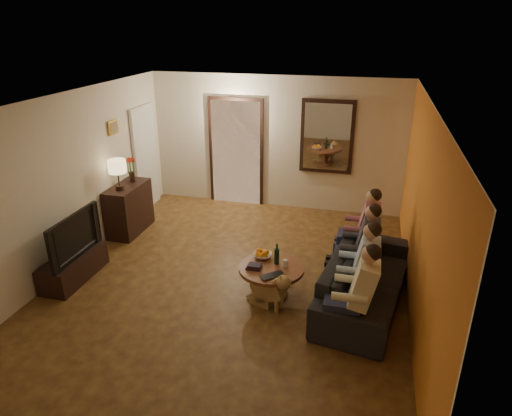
% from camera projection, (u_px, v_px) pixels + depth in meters
% --- Properties ---
extents(floor, '(5.00, 6.00, 0.01)m').
position_uv_depth(floor, '(231.00, 279.00, 6.74)').
color(floor, '#422311').
rests_on(floor, ground).
extents(ceiling, '(5.00, 6.00, 0.01)m').
position_uv_depth(ceiling, '(227.00, 101.00, 5.74)').
color(ceiling, white).
rests_on(ceiling, back_wall).
extents(back_wall, '(5.00, 0.02, 2.60)m').
position_uv_depth(back_wall, '(275.00, 143.00, 8.92)').
color(back_wall, beige).
rests_on(back_wall, floor).
extents(front_wall, '(5.00, 0.02, 2.60)m').
position_uv_depth(front_wall, '(114.00, 332.00, 3.56)').
color(front_wall, beige).
rests_on(front_wall, floor).
extents(left_wall, '(0.02, 6.00, 2.60)m').
position_uv_depth(left_wall, '(70.00, 182.00, 6.81)').
color(left_wall, beige).
rests_on(left_wall, floor).
extents(right_wall, '(0.02, 6.00, 2.60)m').
position_uv_depth(right_wall, '(421.00, 215.00, 5.67)').
color(right_wall, beige).
rests_on(right_wall, floor).
extents(orange_accent, '(0.01, 6.00, 2.60)m').
position_uv_depth(orange_accent, '(420.00, 215.00, 5.67)').
color(orange_accent, orange).
rests_on(orange_accent, right_wall).
extents(kitchen_doorway, '(1.00, 0.06, 2.10)m').
position_uv_depth(kitchen_doorway, '(236.00, 153.00, 9.18)').
color(kitchen_doorway, '#FFE0A5').
rests_on(kitchen_doorway, floor).
extents(door_trim, '(1.12, 0.04, 2.22)m').
position_uv_depth(door_trim, '(236.00, 153.00, 9.17)').
color(door_trim, black).
rests_on(door_trim, floor).
extents(fridge_glimpse, '(0.45, 0.03, 1.70)m').
position_uv_depth(fridge_glimpse, '(248.00, 161.00, 9.19)').
color(fridge_glimpse, silver).
rests_on(fridge_glimpse, floor).
extents(mirror_frame, '(1.00, 0.05, 1.40)m').
position_uv_depth(mirror_frame, '(327.00, 137.00, 8.58)').
color(mirror_frame, black).
rests_on(mirror_frame, back_wall).
extents(mirror_glass, '(0.86, 0.02, 1.26)m').
position_uv_depth(mirror_glass, '(327.00, 137.00, 8.55)').
color(mirror_glass, white).
rests_on(mirror_glass, back_wall).
extents(white_door, '(0.06, 0.85, 2.04)m').
position_uv_depth(white_door, '(145.00, 158.00, 8.97)').
color(white_door, white).
rests_on(white_door, floor).
extents(framed_art, '(0.03, 0.28, 0.24)m').
position_uv_depth(framed_art, '(113.00, 127.00, 7.75)').
color(framed_art, '#B28C33').
rests_on(framed_art, left_wall).
extents(art_canvas, '(0.01, 0.22, 0.18)m').
position_uv_depth(art_canvas, '(114.00, 127.00, 7.75)').
color(art_canvas, brown).
rests_on(art_canvas, left_wall).
extents(dresser, '(0.45, 0.98, 0.87)m').
position_uv_depth(dresser, '(129.00, 209.00, 8.11)').
color(dresser, black).
rests_on(dresser, floor).
extents(table_lamp, '(0.30, 0.30, 0.54)m').
position_uv_depth(table_lamp, '(118.00, 175.00, 7.64)').
color(table_lamp, beige).
rests_on(table_lamp, dresser).
extents(flower_vase, '(0.14, 0.14, 0.44)m').
position_uv_depth(flower_vase, '(131.00, 170.00, 8.05)').
color(flower_vase, '#B32613').
rests_on(flower_vase, dresser).
extents(tv_stand, '(0.45, 1.13, 0.38)m').
position_uv_depth(tv_stand, '(74.00, 267.00, 6.69)').
color(tv_stand, black).
rests_on(tv_stand, floor).
extents(tv, '(1.14, 0.15, 0.65)m').
position_uv_depth(tv, '(68.00, 235.00, 6.50)').
color(tv, black).
rests_on(tv, tv_stand).
extents(sofa, '(2.45, 1.30, 0.68)m').
position_uv_depth(sofa, '(366.00, 279.00, 6.11)').
color(sofa, black).
rests_on(sofa, floor).
extents(person_a, '(0.60, 0.40, 1.20)m').
position_uv_depth(person_a, '(357.00, 298.00, 5.22)').
color(person_a, tan).
rests_on(person_a, sofa).
extents(person_b, '(0.60, 0.40, 1.20)m').
position_uv_depth(person_b, '(359.00, 272.00, 5.76)').
color(person_b, tan).
rests_on(person_b, sofa).
extents(person_c, '(0.60, 0.40, 1.20)m').
position_uv_depth(person_c, '(361.00, 250.00, 6.30)').
color(person_c, tan).
rests_on(person_c, sofa).
extents(person_d, '(0.60, 0.40, 1.20)m').
position_uv_depth(person_d, '(363.00, 232.00, 6.83)').
color(person_d, tan).
rests_on(person_d, sofa).
extents(dog, '(0.61, 0.41, 0.56)m').
position_uv_depth(dog, '(269.00, 288.00, 6.00)').
color(dog, '#997946').
rests_on(dog, floor).
extents(coffee_table, '(1.02, 1.02, 0.45)m').
position_uv_depth(coffee_table, '(271.00, 281.00, 6.27)').
color(coffee_table, brown).
rests_on(coffee_table, floor).
extents(bowl, '(0.26, 0.26, 0.06)m').
position_uv_depth(bowl, '(262.00, 255.00, 6.41)').
color(bowl, white).
rests_on(bowl, coffee_table).
extents(oranges, '(0.20, 0.20, 0.08)m').
position_uv_depth(oranges, '(262.00, 251.00, 6.38)').
color(oranges, orange).
rests_on(oranges, bowl).
extents(wine_bottle, '(0.07, 0.07, 0.31)m').
position_uv_depth(wine_bottle, '(277.00, 254.00, 6.20)').
color(wine_bottle, black).
rests_on(wine_bottle, coffee_table).
extents(wine_glass, '(0.06, 0.06, 0.10)m').
position_uv_depth(wine_glass, '(285.00, 263.00, 6.17)').
color(wine_glass, silver).
rests_on(wine_glass, coffee_table).
extents(book_stack, '(0.20, 0.15, 0.07)m').
position_uv_depth(book_stack, '(254.00, 266.00, 6.13)').
color(book_stack, black).
rests_on(book_stack, coffee_table).
extents(laptop, '(0.39, 0.38, 0.03)m').
position_uv_depth(laptop, '(274.00, 277.00, 5.90)').
color(laptop, black).
rests_on(laptop, coffee_table).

